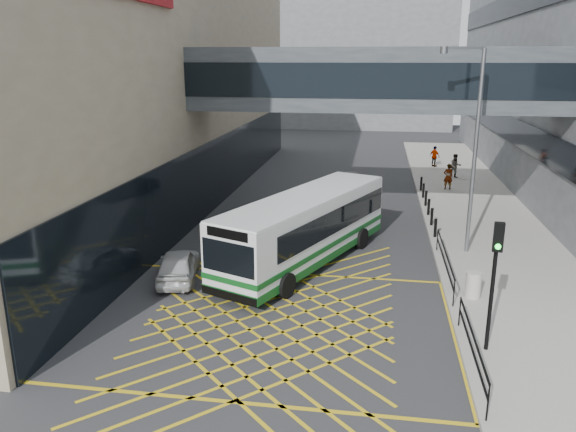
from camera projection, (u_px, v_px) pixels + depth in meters
The scene contains 18 objects.
ground at pixel (269, 323), 18.65m from camera, with size 120.00×120.00×0.00m, color #333335.
building_whsmith at pixel (30, 67), 34.40m from camera, with size 24.17×42.00×16.00m.
building_far at pixel (340, 54), 73.53m from camera, with size 28.00×16.00×18.00m, color slate.
skybridge at pixel (374, 79), 27.56m from camera, with size 20.00×4.10×3.00m.
pavement at pixel (477, 213), 31.52m from camera, with size 6.00×54.00×0.16m, color #A39E95.
box_junction at pixel (269, 323), 18.65m from camera, with size 12.00×9.00×0.01m.
bus at pixel (307, 227), 23.77m from camera, with size 6.40×10.80×3.00m.
car_white at pixel (178, 264), 22.20m from camera, with size 1.63×3.97×1.26m, color silver.
car_dark at pixel (329, 192), 33.74m from camera, with size 1.83×4.66×1.46m, color black.
car_silver at pixel (352, 181), 36.81m from camera, with size 1.94×4.60×1.43m, color gray.
traffic_light at pixel (495, 269), 15.88m from camera, with size 0.30×0.47×3.99m.
street_lamp at pixel (472, 140), 23.73m from camera, with size 1.96×0.87×8.79m.
litter_bin at pixel (473, 285), 20.19m from camera, with size 0.55×0.55×0.95m, color #ADA89E.
kerb_railings at pixel (455, 289), 19.17m from camera, with size 0.05×12.54×1.00m.
bollards at pixel (427, 202), 31.79m from camera, with size 0.14×10.14×0.90m.
pedestrian_a at pixel (448, 177), 36.76m from camera, with size 0.67×0.48×1.69m, color gray.
pedestrian_b at pixel (455, 166), 40.28m from camera, with size 0.84×0.49×1.71m, color gray.
pedestrian_c at pixel (435, 156), 44.45m from camera, with size 0.96×0.46×1.63m, color gray.
Camera 1 is at (3.29, -16.66, 8.51)m, focal length 35.00 mm.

